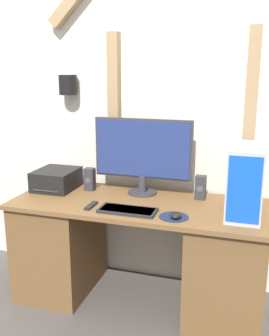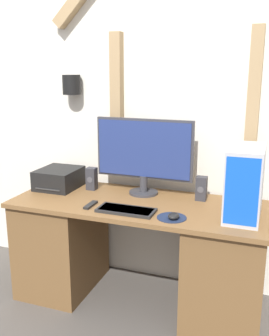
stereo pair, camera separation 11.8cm
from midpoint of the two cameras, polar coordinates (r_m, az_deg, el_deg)
name	(u,v)px [view 2 (the right image)]	position (r m, az deg, el deg)	size (l,w,h in m)	color
ground_plane	(120,328)	(2.70, -0.75, -22.19)	(12.00, 12.00, 0.00)	#4C4742
wall_back	(157,103)	(2.88, 4.40, 9.32)	(6.40, 0.18, 2.70)	silver
desk	(138,250)	(2.77, 1.78, -11.89)	(1.69, 0.68, 0.73)	brown
monitor	(144,152)	(2.74, 2.61, 2.30)	(0.70, 0.21, 0.54)	#333338
keyboard	(126,210)	(2.46, 0.16, -6.14)	(0.36, 0.16, 0.02)	black
mousepad	(172,218)	(2.38, 6.85, -7.17)	(0.18, 0.18, 0.00)	#19233D
mouse	(174,216)	(2.36, 7.14, -6.93)	(0.07, 0.09, 0.04)	black
computer_tower	(245,183)	(2.42, 17.05, -2.06)	(0.20, 0.39, 0.43)	#B2B2B7
printer	(59,178)	(2.97, -9.79, -1.51)	(0.28, 0.33, 0.14)	black
speaker_left	(92,179)	(2.89, -5.07, -1.56)	(0.07, 0.07, 0.16)	#2D2D33
speaker_right	(201,188)	(2.70, 10.92, -2.94)	(0.07, 0.07, 0.16)	#2D2D33
remote_control	(91,205)	(2.57, -5.08, -5.37)	(0.04, 0.14, 0.02)	black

